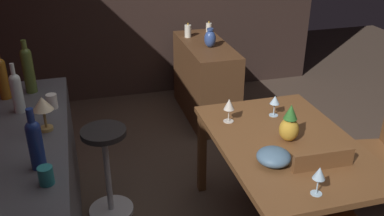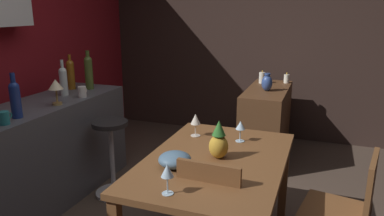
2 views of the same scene
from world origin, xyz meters
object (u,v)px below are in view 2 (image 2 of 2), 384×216
cup_teal (4,118)px  vase_ceramic_blue (267,83)px  sideboard_cabinet (266,123)px  bar_stool (112,156)px  pineapple_centerpiece (219,142)px  wine_bottle_olive (89,71)px  wine_glass_center (196,120)px  wine_glass_right (167,172)px  chair_by_doorway (346,210)px  wine_bottle_clear (63,80)px  wine_glass_left (240,126)px  counter_lamp (56,86)px  wine_bottle_cobalt (15,98)px  cup_white (82,92)px  fruit_bowl (175,160)px  dining_table (215,170)px  pillar_candle_short (287,79)px  wine_bottle_amber (71,73)px  pillar_candle_tall (262,78)px

cup_teal → vase_ceramic_blue: vase_ceramic_blue is taller
sideboard_cabinet → bar_stool: (-1.39, 1.18, -0.03)m
pineapple_centerpiece → wine_bottle_olive: wine_bottle_olive is taller
wine_glass_center → wine_glass_right: bearing=-169.5°
chair_by_doorway → wine_glass_right: (-0.63, 0.93, 0.39)m
sideboard_cabinet → wine_bottle_clear: 2.24m
bar_stool → vase_ceramic_blue: 1.81m
wine_glass_left → counter_lamp: counter_lamp is taller
wine_bottle_cobalt → wine_glass_right: bearing=-106.1°
wine_glass_center → cup_white: (0.21, 1.18, 0.08)m
wine_bottle_cobalt → fruit_bowl: bearing=-93.4°
counter_lamp → dining_table: bearing=-100.5°
cup_white → pillar_candle_short: 2.39m
counter_lamp → wine_bottle_cobalt: bearing=176.7°
bar_stool → wine_glass_right: 1.56m
wine_glass_right → wine_glass_center: (0.91, 0.17, 0.00)m
bar_stool → cup_white: 0.65m
pineapple_centerpiece → wine_glass_left: bearing=-10.4°
chair_by_doorway → bar_stool: size_ratio=1.19×
chair_by_doorway → wine_bottle_cobalt: size_ratio=2.52×
wine_bottle_olive → sideboard_cabinet: bearing=-58.3°
chair_by_doorway → wine_bottle_cobalt: 2.41m
wine_glass_right → pineapple_centerpiece: bearing=-11.8°
dining_table → wine_bottle_amber: bearing=64.7°
pineapple_centerpiece → cup_teal: (-0.31, 1.47, 0.10)m
wine_glass_right → counter_lamp: size_ratio=0.77×
wine_glass_left → wine_bottle_amber: bearing=75.8°
pineapple_centerpiece → wine_bottle_amber: bearing=65.4°
wine_glass_left → cup_teal: cup_teal is taller
wine_glass_center → wine_glass_left: bearing=-90.0°
bar_stool → wine_bottle_cobalt: (-0.66, 0.36, 0.67)m
pineapple_centerpiece → wine_bottle_cobalt: wine_bottle_cobalt is taller
wine_bottle_olive → cup_white: wine_bottle_olive is taller
pineapple_centerpiece → wine_bottle_amber: size_ratio=0.74×
pillar_candle_tall → vase_ceramic_blue: bearing=-163.2°
dining_table → wine_glass_left: 0.43m
sideboard_cabinet → cup_teal: (-2.20, 1.50, 0.54)m
wine_glass_left → wine_bottle_clear: 1.75m
fruit_bowl → vase_ceramic_blue: 2.02m
chair_by_doorway → fruit_bowl: chair_by_doorway is taller
cup_white → wine_bottle_cobalt: bearing=175.6°
sideboard_cabinet → chair_by_doorway: chair_by_doorway is taller
wine_bottle_cobalt → pillar_candle_tall: size_ratio=2.15×
fruit_bowl → cup_teal: cup_teal is taller
bar_stool → fruit_bowl: (-0.73, -0.94, 0.41)m
sideboard_cabinet → wine_glass_left: wine_glass_left is taller
dining_table → vase_ceramic_blue: vase_ceramic_blue is taller
pillar_candle_tall → pillar_candle_short: size_ratio=1.23×
wine_glass_center → vase_ceramic_blue: bearing=-12.5°
pineapple_centerpiece → pillar_candle_short: pineapple_centerpiece is taller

